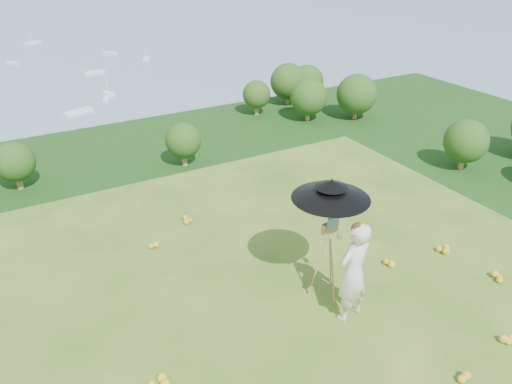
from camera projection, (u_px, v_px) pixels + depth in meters
forest_slope at (73, 345)px, 46.69m from camera, size 140.00×56.00×22.00m
shoreline_tier at (29, 220)px, 80.86m from camera, size 170.00×28.00×8.00m
slope_trees at (43, 216)px, 40.23m from camera, size 110.00×50.00×6.00m
harbor_town at (21, 184)px, 77.86m from camera, size 110.00×22.00×5.00m
painter at (353, 272)px, 7.41m from camera, size 0.68×0.52×1.69m
field_easel at (328, 257)px, 7.92m from camera, size 0.66×0.66×1.51m
sun_umbrella at (330, 205)px, 7.51m from camera, size 1.38×1.38×0.90m
painter_cap at (358, 226)px, 7.04m from camera, size 0.23×0.27×0.10m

